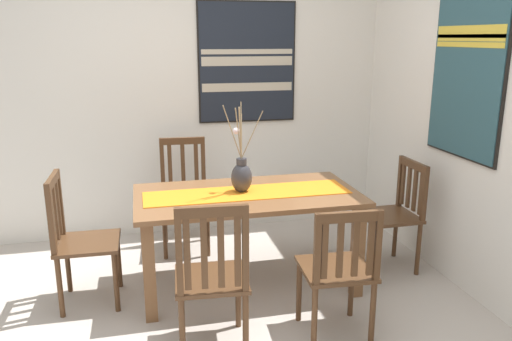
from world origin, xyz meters
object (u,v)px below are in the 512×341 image
(painting_on_side_wall, at_px, (468,74))
(chair_4, at_px, (339,269))
(chair_3, at_px, (212,276))
(chair_0, at_px, (395,212))
(chair_2, at_px, (79,239))
(chair_1, at_px, (184,194))
(painting_on_back_wall, at_px, (247,63))
(dining_table, at_px, (247,208))
(centerpiece_vase, at_px, (241,175))

(painting_on_side_wall, bearing_deg, chair_4, -153.94)
(chair_4, bearing_deg, chair_3, 177.13)
(chair_0, relative_size, chair_2, 0.94)
(chair_1, height_order, chair_4, chair_1)
(chair_1, relative_size, painting_on_back_wall, 0.88)
(painting_on_back_wall, relative_size, painting_on_side_wall, 0.93)
(painting_on_side_wall, bearing_deg, dining_table, 170.32)
(centerpiece_vase, bearing_deg, dining_table, -40.54)
(chair_2, xyz_separation_m, chair_4, (1.57, -0.83, -0.01))
(chair_4, bearing_deg, dining_table, 115.08)
(chair_4, bearing_deg, chair_0, 45.72)
(painting_on_back_wall, height_order, painting_on_side_wall, painting_on_side_wall)
(chair_3, height_order, painting_on_back_wall, painting_on_back_wall)
(chair_0, distance_m, painting_on_back_wall, 1.90)
(chair_0, relative_size, painting_on_side_wall, 0.75)
(painting_on_side_wall, bearing_deg, chair_2, 174.44)
(centerpiece_vase, bearing_deg, chair_2, -178.64)
(dining_table, relative_size, chair_0, 1.83)
(centerpiece_vase, bearing_deg, painting_on_side_wall, -10.55)
(chair_1, height_order, chair_3, chair_1)
(chair_2, distance_m, chair_4, 1.77)
(chair_1, xyz_separation_m, chair_4, (0.77, -1.65, -0.02))
(chair_0, height_order, chair_1, chair_1)
(painting_on_side_wall, bearing_deg, centerpiece_vase, 169.45)
(chair_3, xyz_separation_m, painting_on_side_wall, (1.91, 0.52, 1.08))
(dining_table, xyz_separation_m, chair_2, (-1.19, 0.00, -0.13))
(chair_0, distance_m, chair_1, 1.79)
(chair_1, bearing_deg, chair_0, -26.56)
(chair_3, bearing_deg, dining_table, 64.11)
(chair_1, relative_size, chair_3, 1.01)
(centerpiece_vase, height_order, chair_3, centerpiece_vase)
(dining_table, relative_size, chair_4, 1.84)
(dining_table, bearing_deg, chair_2, 179.84)
(centerpiece_vase, height_order, chair_1, centerpiece_vase)
(centerpiece_vase, xyz_separation_m, chair_1, (-0.35, 0.79, -0.37))
(chair_0, height_order, painting_on_back_wall, painting_on_back_wall)
(chair_1, distance_m, chair_4, 1.82)
(chair_0, xyz_separation_m, chair_3, (-1.59, -0.81, 0.02))
(chair_4, height_order, painting_on_back_wall, painting_on_back_wall)
(chair_2, distance_m, painting_on_side_wall, 2.94)
(centerpiece_vase, distance_m, painting_on_side_wall, 1.75)
(dining_table, distance_m, chair_2, 1.19)
(chair_4, xyz_separation_m, painting_on_back_wall, (-0.12, 2.05, 1.12))
(chair_1, xyz_separation_m, painting_on_back_wall, (0.66, 0.40, 1.10))
(dining_table, relative_size, chair_3, 1.69)
(dining_table, height_order, chair_1, chair_1)
(chair_0, xyz_separation_m, chair_2, (-2.40, -0.02, 0.01))
(dining_table, xyz_separation_m, painting_on_side_wall, (1.53, -0.26, 0.96))
(chair_3, xyz_separation_m, chair_4, (0.77, -0.04, -0.02))
(chair_0, distance_m, chair_4, 1.18)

